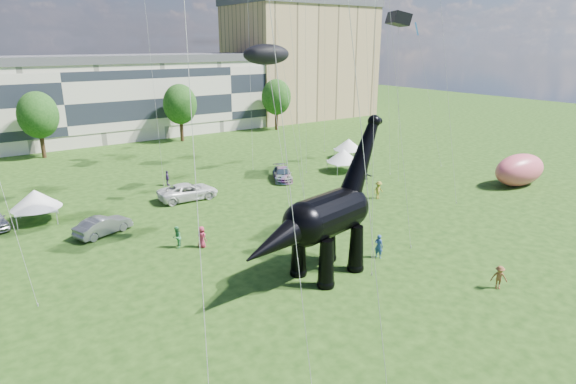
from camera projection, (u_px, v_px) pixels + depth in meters
ground at (398, 290)px, 30.60m from camera, size 220.00×220.00×0.00m
terrace_row at (57, 104)px, 72.91m from camera, size 78.00×11.00×12.00m
apartment_block at (300, 62)px, 100.03m from camera, size 28.00×18.00×22.00m
tree_mid_left at (37, 111)px, 63.60m from camera, size 5.20×5.20×9.44m
tree_mid_right at (180, 101)px, 74.54m from camera, size 5.20×5.20×9.44m
tree_far_right at (276, 94)px, 84.39m from camera, size 5.20×5.20×9.44m
dinosaur_sculpture at (323, 219)px, 31.30m from camera, size 13.09×4.77×10.67m
car_grey at (103, 226)px, 39.15m from camera, size 4.94×3.14×1.54m
car_white at (188, 191)px, 47.90m from camera, size 6.07×3.06×1.65m
car_dark at (282, 174)px, 54.69m from camera, size 4.05×5.22×1.41m
gazebo_near at (343, 156)px, 58.00m from camera, size 4.81×4.81×2.74m
gazebo_far at (348, 145)px, 64.66m from camera, size 4.71×4.71×2.66m
gazebo_left at (35, 199)px, 41.68m from camera, size 4.84×4.84×2.89m
inflatable_pink at (520, 170)px, 52.40m from camera, size 7.17×3.92×3.48m
visitors at (246, 219)px, 40.35m from camera, size 45.85×35.33×1.83m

